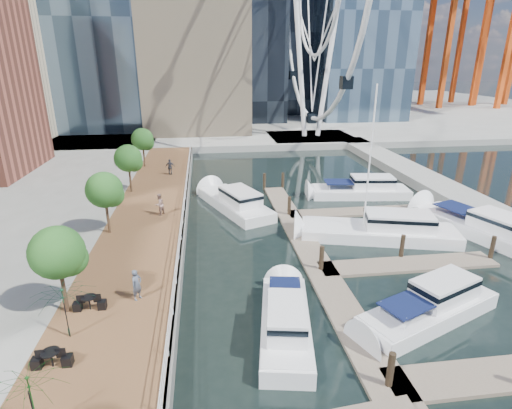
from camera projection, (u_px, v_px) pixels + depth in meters
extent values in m
plane|color=black|center=(306.00, 362.00, 18.19)|extent=(520.00, 520.00, 0.00)
cube|color=brown|center=(145.00, 231.00, 30.92)|extent=(6.00, 60.00, 1.00)
cube|color=#595954|center=(185.00, 229.00, 31.29)|extent=(0.25, 60.00, 1.00)
cube|color=gray|center=(217.00, 108.00, 113.24)|extent=(200.00, 114.00, 1.00)
cube|color=gray|center=(455.00, 196.00, 39.14)|extent=(4.00, 60.00, 1.00)
cube|color=gray|center=(311.00, 139.00, 68.28)|extent=(14.00, 12.00, 1.00)
cube|color=#6D6051|center=(313.00, 256.00, 27.86)|extent=(2.00, 32.00, 0.20)
cube|color=#6D6051|center=(408.00, 264.00, 26.73)|extent=(12.00, 2.00, 0.20)
cube|color=#6D6051|center=(354.00, 212.00, 36.06)|extent=(12.00, 2.00, 0.20)
cylinder|color=white|center=(299.00, 55.00, 63.43)|extent=(0.80, 0.80, 26.00)
cylinder|color=white|center=(330.00, 55.00, 64.04)|extent=(0.80, 0.80, 26.00)
cylinder|color=#3F2B1C|center=(64.00, 290.00, 19.78)|extent=(0.20, 0.20, 2.40)
sphere|color=#265B1E|center=(57.00, 252.00, 19.08)|extent=(2.60, 2.60, 2.60)
cylinder|color=#3F2B1C|center=(108.00, 217.00, 29.12)|extent=(0.20, 0.20, 2.40)
sphere|color=#265B1E|center=(104.00, 190.00, 28.41)|extent=(2.60, 2.60, 2.60)
cylinder|color=#3F2B1C|center=(130.00, 180.00, 38.46)|extent=(0.20, 0.20, 2.40)
sphere|color=#265B1E|center=(128.00, 158.00, 37.75)|extent=(2.60, 2.60, 2.60)
cylinder|color=#3F2B1C|center=(144.00, 157.00, 47.79)|extent=(0.20, 0.20, 2.40)
sphere|color=#265B1E|center=(142.00, 139.00, 47.08)|extent=(2.60, 2.60, 2.60)
imported|color=#464E5D|center=(137.00, 285.00, 20.94)|extent=(0.71, 0.75, 1.72)
imported|color=#906C63|center=(159.00, 204.00, 32.63)|extent=(1.07, 1.11, 1.81)
imported|color=#30323C|center=(170.00, 167.00, 44.44)|extent=(1.06, 0.52, 1.75)
imported|color=#103E11|center=(32.00, 405.00, 13.16)|extent=(3.24, 3.28, 2.44)
imported|color=#0F3A22|center=(66.00, 313.00, 17.87)|extent=(3.61, 3.65, 2.59)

